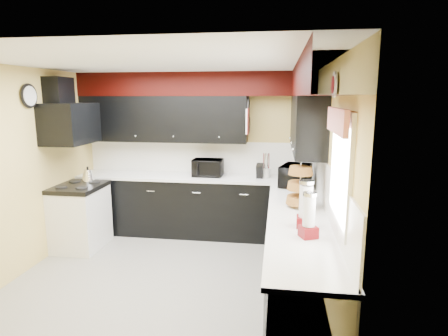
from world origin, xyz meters
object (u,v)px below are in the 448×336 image
knife_block (260,171)px  kettle (88,175)px  microwave (295,176)px  utensil_crock (266,173)px  toaster_oven (208,168)px

knife_block → kettle: bearing=-165.9°
microwave → kettle: microwave is taller
microwave → knife_block: microwave is taller
utensil_crock → kettle: size_ratio=0.78×
utensil_crock → microwave: bearing=-49.0°
microwave → knife_block: bearing=65.3°
knife_block → kettle: knife_block is taller
knife_block → utensil_crock: bearing=30.3°
knife_block → microwave: bearing=-36.3°
toaster_oven → kettle: toaster_oven is taller
microwave → toaster_oven: bearing=85.9°
toaster_oven → knife_block: (0.80, -0.04, -0.02)m
toaster_oven → utensil_crock: size_ratio=3.14×
kettle → microwave: bearing=0.1°
utensil_crock → kettle: 2.64m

